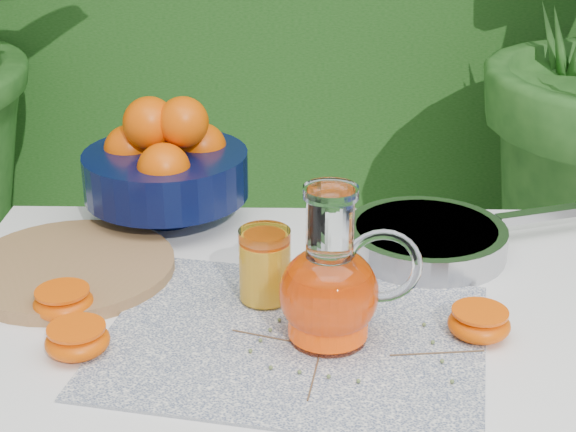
{
  "coord_description": "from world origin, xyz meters",
  "views": [
    {
      "loc": [
        0.12,
        -1.2,
        1.37
      ],
      "look_at": [
        0.1,
        -0.08,
        0.88
      ],
      "focal_mm": 55.0,
      "sensor_mm": 36.0,
      "label": 1
    }
  ],
  "objects_px": {
    "cutting_board": "(70,268)",
    "saute_pan": "(428,238)",
    "white_table": "(288,354)",
    "juice_pitcher": "(331,288)",
    "fruit_bowl": "(166,164)"
  },
  "relations": [
    {
      "from": "cutting_board",
      "to": "saute_pan",
      "type": "bearing_deg",
      "value": 8.51
    },
    {
      "from": "cutting_board",
      "to": "saute_pan",
      "type": "xyz_separation_m",
      "value": [
        0.55,
        0.08,
        0.02
      ]
    },
    {
      "from": "white_table",
      "to": "juice_pitcher",
      "type": "relative_size",
      "value": 4.65
    },
    {
      "from": "cutting_board",
      "to": "juice_pitcher",
      "type": "bearing_deg",
      "value": -25.13
    },
    {
      "from": "fruit_bowl",
      "to": "juice_pitcher",
      "type": "distance_m",
      "value": 0.48
    },
    {
      "from": "fruit_bowl",
      "to": "juice_pitcher",
      "type": "xyz_separation_m",
      "value": [
        0.27,
        -0.4,
        -0.02
      ]
    },
    {
      "from": "white_table",
      "to": "saute_pan",
      "type": "height_order",
      "value": "saute_pan"
    },
    {
      "from": "saute_pan",
      "to": "juice_pitcher",
      "type": "bearing_deg",
      "value": -121.42
    },
    {
      "from": "white_table",
      "to": "fruit_bowl",
      "type": "height_order",
      "value": "fruit_bowl"
    },
    {
      "from": "saute_pan",
      "to": "fruit_bowl",
      "type": "bearing_deg",
      "value": 163.29
    },
    {
      "from": "white_table",
      "to": "juice_pitcher",
      "type": "xyz_separation_m",
      "value": [
        0.06,
        -0.09,
        0.16
      ]
    },
    {
      "from": "juice_pitcher",
      "to": "saute_pan",
      "type": "distance_m",
      "value": 0.32
    },
    {
      "from": "cutting_board",
      "to": "saute_pan",
      "type": "height_order",
      "value": "saute_pan"
    },
    {
      "from": "juice_pitcher",
      "to": "fruit_bowl",
      "type": "bearing_deg",
      "value": 124.37
    },
    {
      "from": "saute_pan",
      "to": "white_table",
      "type": "bearing_deg",
      "value": -141.89
    }
  ]
}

